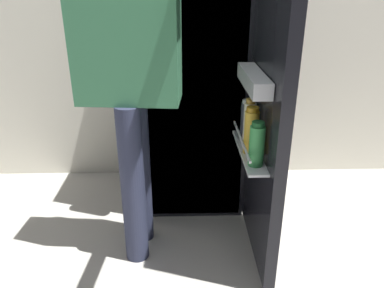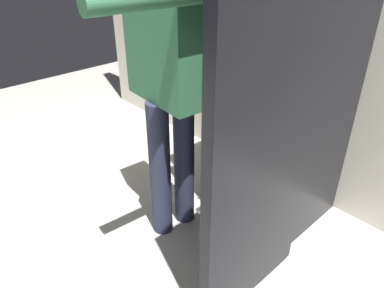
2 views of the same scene
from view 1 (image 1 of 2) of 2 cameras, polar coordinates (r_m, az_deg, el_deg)
The scene contains 3 objects.
ground_plane at distance 2.17m, azimuth -0.10°, elevation -14.74°, with size 6.87×6.87×0.00m, color #B7B2A8.
refrigerator at distance 2.25m, azimuth 0.31°, elevation 10.94°, with size 0.70×1.25×1.71m.
person at distance 1.73m, azimuth -9.41°, elevation 12.25°, with size 0.56×0.81×1.68m.
Camera 1 is at (-0.05, -1.70, 1.35)m, focal length 34.76 mm.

